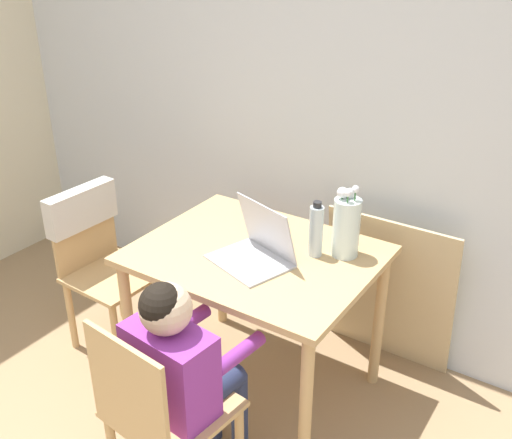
% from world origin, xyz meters
% --- Properties ---
extents(wall_back, '(6.40, 0.05, 2.50)m').
position_xyz_m(wall_back, '(0.00, 2.23, 1.25)').
color(wall_back, silver).
rests_on(wall_back, ground_plane).
extents(dining_table, '(1.01, 0.80, 0.75)m').
position_xyz_m(dining_table, '(-0.12, 1.56, 0.65)').
color(dining_table, tan).
rests_on(dining_table, ground_plane).
extents(chair_occupied, '(0.44, 0.44, 0.83)m').
position_xyz_m(chair_occupied, '(-0.05, 0.85, 0.43)').
color(chair_occupied, tan).
rests_on(chair_occupied, ground_plane).
extents(chair_spare, '(0.45, 0.42, 0.84)m').
position_xyz_m(chair_spare, '(-1.02, 1.46, 0.57)').
color(chair_spare, tan).
rests_on(chair_spare, ground_plane).
extents(person_seated, '(0.38, 0.45, 0.96)m').
position_xyz_m(person_seated, '(-0.04, 0.96, 0.60)').
color(person_seated, purple).
rests_on(person_seated, ground_plane).
extents(laptop, '(0.38, 0.34, 0.25)m').
position_xyz_m(laptop, '(-0.08, 1.51, 0.80)').
color(laptop, '#B2B2B7').
rests_on(laptop, dining_table).
extents(flower_vase, '(0.11, 0.11, 0.32)m').
position_xyz_m(flower_vase, '(0.21, 1.75, 0.88)').
color(flower_vase, silver).
rests_on(flower_vase, dining_table).
extents(water_bottle, '(0.06, 0.06, 0.25)m').
position_xyz_m(water_bottle, '(0.11, 1.68, 0.86)').
color(water_bottle, silver).
rests_on(water_bottle, dining_table).
extents(cardboard_panel, '(0.64, 0.13, 0.80)m').
position_xyz_m(cardboard_panel, '(0.30, 2.11, 0.40)').
color(cardboard_panel, tan).
rests_on(cardboard_panel, ground_plane).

